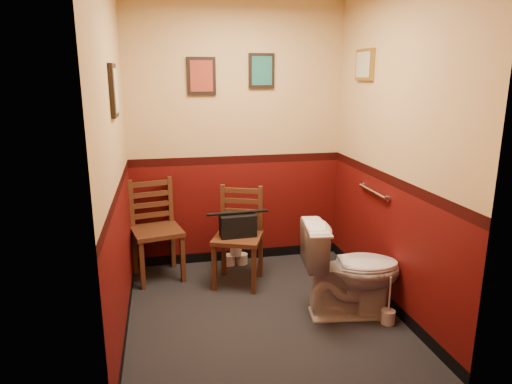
% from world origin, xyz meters
% --- Properties ---
extents(floor, '(2.20, 2.40, 0.00)m').
position_xyz_m(floor, '(0.00, 0.00, 0.00)').
color(floor, black).
rests_on(floor, ground).
extents(wall_back, '(2.20, 0.00, 2.70)m').
position_xyz_m(wall_back, '(0.00, 1.20, 1.35)').
color(wall_back, '#4B0A09').
rests_on(wall_back, ground).
extents(wall_front, '(2.20, 0.00, 2.70)m').
position_xyz_m(wall_front, '(0.00, -1.20, 1.35)').
color(wall_front, '#4B0A09').
rests_on(wall_front, ground).
extents(wall_left, '(0.00, 2.40, 2.70)m').
position_xyz_m(wall_left, '(-1.10, 0.00, 1.35)').
color(wall_left, '#4B0A09').
rests_on(wall_left, ground).
extents(wall_right, '(0.00, 2.40, 2.70)m').
position_xyz_m(wall_right, '(1.10, 0.00, 1.35)').
color(wall_right, '#4B0A09').
rests_on(wall_right, ground).
extents(grab_bar, '(0.05, 0.56, 0.06)m').
position_xyz_m(grab_bar, '(1.07, 0.25, 0.95)').
color(grab_bar, silver).
rests_on(grab_bar, wall_right).
extents(framed_print_back_a, '(0.28, 0.04, 0.36)m').
position_xyz_m(framed_print_back_a, '(-0.35, 1.18, 1.95)').
color(framed_print_back_a, black).
rests_on(framed_print_back_a, wall_back).
extents(framed_print_back_b, '(0.26, 0.04, 0.34)m').
position_xyz_m(framed_print_back_b, '(0.25, 1.18, 2.00)').
color(framed_print_back_b, black).
rests_on(framed_print_back_b, wall_back).
extents(framed_print_left, '(0.04, 0.30, 0.38)m').
position_xyz_m(framed_print_left, '(-1.08, 0.10, 1.85)').
color(framed_print_left, black).
rests_on(framed_print_left, wall_left).
extents(framed_print_right, '(0.04, 0.34, 0.28)m').
position_xyz_m(framed_print_right, '(1.08, 0.60, 2.05)').
color(framed_print_right, olive).
rests_on(framed_print_right, wall_right).
extents(toilet, '(0.87, 0.56, 0.80)m').
position_xyz_m(toilet, '(0.72, -0.15, 0.40)').
color(toilet, white).
rests_on(toilet, floor).
extents(toilet_brush, '(0.11, 0.11, 0.41)m').
position_xyz_m(toilet_brush, '(0.97, -0.36, 0.07)').
color(toilet_brush, silver).
rests_on(toilet_brush, floor).
extents(chair_left, '(0.54, 0.54, 0.97)m').
position_xyz_m(chair_left, '(-0.86, 0.95, 0.49)').
color(chair_left, '#512B18').
rests_on(chair_left, floor).
extents(chair_right, '(0.56, 0.56, 0.93)m').
position_xyz_m(chair_right, '(-0.08, 0.65, 0.47)').
color(chair_right, '#512B18').
rests_on(chair_right, floor).
extents(handbag, '(0.34, 0.18, 0.24)m').
position_xyz_m(handbag, '(-0.10, 0.61, 0.59)').
color(handbag, black).
rests_on(handbag, chair_right).
extents(tp_stack, '(0.25, 0.13, 0.22)m').
position_xyz_m(tp_stack, '(-0.05, 1.07, 0.09)').
color(tp_stack, silver).
rests_on(tp_stack, floor).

